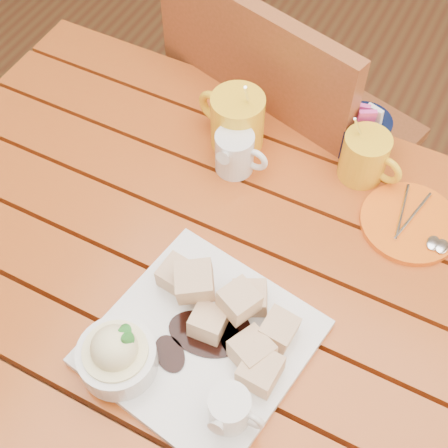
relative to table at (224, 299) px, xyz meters
The scene contains 9 objects.
ground 0.64m from the table, 90.00° to the right, with size 5.00×5.00×0.00m, color #5A2E19.
table is the anchor object (origin of this frame).
dessert_plate 0.21m from the table, 83.14° to the right, with size 0.32×0.32×0.11m.
coffee_mug_left 0.32m from the table, 112.64° to the left, with size 0.14×0.10×0.16m.
coffee_mug_right 0.35m from the table, 65.48° to the left, with size 0.11×0.08×0.13m.
cream_pitcher 0.26m from the table, 111.66° to the left, with size 0.10×0.08×0.08m.
sugar_caddy 0.38m from the table, 73.13° to the left, with size 0.10×0.10×0.11m.
orange_saucer 0.34m from the table, 41.79° to the left, with size 0.17×0.17×0.02m.
chair_far 0.51m from the table, 101.71° to the left, with size 0.55×0.55×0.96m.
Camera 1 is at (0.24, -0.46, 1.61)m, focal length 50.00 mm.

